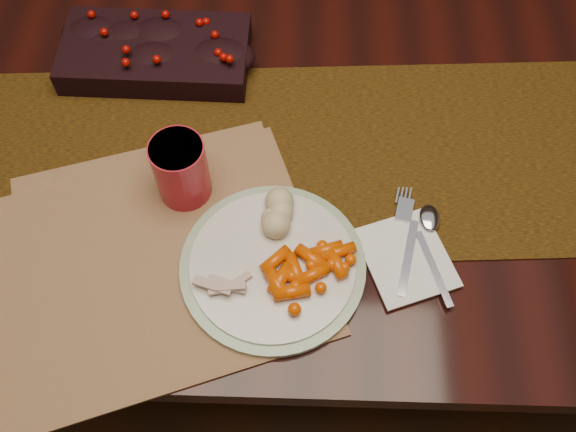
{
  "coord_description": "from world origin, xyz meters",
  "views": [
    {
      "loc": [
        -0.01,
        -0.7,
        1.59
      ],
      "look_at": [
        -0.03,
        -0.26,
        0.8
      ],
      "focal_mm": 40.0,
      "sensor_mm": 36.0,
      "label": 1
    }
  ],
  "objects_px": {
    "centerpiece": "(155,50)",
    "red_cup": "(181,170)",
    "dining_table": "(303,209)",
    "placemat_main": "(141,270)",
    "baby_carrots": "(306,268)",
    "turkey_shreds": "(225,282)",
    "napkin": "(406,258)",
    "mashed_potatoes": "(281,210)",
    "dinner_plate": "(273,266)"
  },
  "relations": [
    {
      "from": "baby_carrots",
      "to": "napkin",
      "type": "relative_size",
      "value": 0.91
    },
    {
      "from": "dinner_plate",
      "to": "mashed_potatoes",
      "type": "distance_m",
      "value": 0.08
    },
    {
      "from": "dinner_plate",
      "to": "mashed_potatoes",
      "type": "bearing_deg",
      "value": 82.93
    },
    {
      "from": "baby_carrots",
      "to": "turkey_shreds",
      "type": "bearing_deg",
      "value": -167.93
    },
    {
      "from": "baby_carrots",
      "to": "mashed_potatoes",
      "type": "height_order",
      "value": "mashed_potatoes"
    },
    {
      "from": "placemat_main",
      "to": "red_cup",
      "type": "bearing_deg",
      "value": 49.67
    },
    {
      "from": "napkin",
      "to": "dinner_plate",
      "type": "bearing_deg",
      "value": 165.73
    },
    {
      "from": "dining_table",
      "to": "red_cup",
      "type": "xyz_separation_m",
      "value": [
        -0.18,
        -0.19,
        0.43
      ]
    },
    {
      "from": "dining_table",
      "to": "turkey_shreds",
      "type": "relative_size",
      "value": 26.58
    },
    {
      "from": "baby_carrots",
      "to": "red_cup",
      "type": "xyz_separation_m",
      "value": [
        -0.19,
        0.14,
        0.03
      ]
    },
    {
      "from": "dining_table",
      "to": "red_cup",
      "type": "distance_m",
      "value": 0.51
    },
    {
      "from": "centerpiece",
      "to": "placemat_main",
      "type": "height_order",
      "value": "centerpiece"
    },
    {
      "from": "dinner_plate",
      "to": "red_cup",
      "type": "xyz_separation_m",
      "value": [
        -0.14,
        0.13,
        0.05
      ]
    },
    {
      "from": "placemat_main",
      "to": "napkin",
      "type": "height_order",
      "value": "napkin"
    },
    {
      "from": "red_cup",
      "to": "dinner_plate",
      "type": "bearing_deg",
      "value": -42.76
    },
    {
      "from": "dining_table",
      "to": "centerpiece",
      "type": "bearing_deg",
      "value": 166.01
    },
    {
      "from": "dinner_plate",
      "to": "napkin",
      "type": "relative_size",
      "value": 1.98
    },
    {
      "from": "dining_table",
      "to": "napkin",
      "type": "bearing_deg",
      "value": -63.92
    },
    {
      "from": "dinner_plate",
      "to": "mashed_potatoes",
      "type": "xyz_separation_m",
      "value": [
        0.01,
        0.07,
        0.03
      ]
    },
    {
      "from": "centerpiece",
      "to": "baby_carrots",
      "type": "xyz_separation_m",
      "value": [
        0.26,
        -0.39,
        -0.0
      ]
    },
    {
      "from": "placemat_main",
      "to": "baby_carrots",
      "type": "relative_size",
      "value": 4.11
    },
    {
      "from": "dining_table",
      "to": "dinner_plate",
      "type": "bearing_deg",
      "value": -98.26
    },
    {
      "from": "dining_table",
      "to": "turkey_shreds",
      "type": "distance_m",
      "value": 0.54
    },
    {
      "from": "placemat_main",
      "to": "baby_carrots",
      "type": "xyz_separation_m",
      "value": [
        0.24,
        -0.0,
        0.03
      ]
    },
    {
      "from": "dining_table",
      "to": "centerpiece",
      "type": "height_order",
      "value": "centerpiece"
    },
    {
      "from": "red_cup",
      "to": "baby_carrots",
      "type": "bearing_deg",
      "value": -36.62
    },
    {
      "from": "dinner_plate",
      "to": "red_cup",
      "type": "height_order",
      "value": "red_cup"
    },
    {
      "from": "dinner_plate",
      "to": "baby_carrots",
      "type": "relative_size",
      "value": 2.17
    },
    {
      "from": "baby_carrots",
      "to": "turkey_shreds",
      "type": "distance_m",
      "value": 0.11
    },
    {
      "from": "dining_table",
      "to": "red_cup",
      "type": "height_order",
      "value": "red_cup"
    },
    {
      "from": "mashed_potatoes",
      "to": "red_cup",
      "type": "xyz_separation_m",
      "value": [
        -0.15,
        0.05,
        0.02
      ]
    },
    {
      "from": "centerpiece",
      "to": "turkey_shreds",
      "type": "relative_size",
      "value": 4.62
    },
    {
      "from": "dining_table",
      "to": "centerpiece",
      "type": "relative_size",
      "value": 5.76
    },
    {
      "from": "dining_table",
      "to": "turkey_shreds",
      "type": "xyz_separation_m",
      "value": [
        -0.11,
        -0.35,
        0.4
      ]
    },
    {
      "from": "mashed_potatoes",
      "to": "turkey_shreds",
      "type": "relative_size",
      "value": 1.16
    },
    {
      "from": "baby_carrots",
      "to": "mashed_potatoes",
      "type": "distance_m",
      "value": 0.09
    },
    {
      "from": "dinner_plate",
      "to": "napkin",
      "type": "distance_m",
      "value": 0.19
    },
    {
      "from": "centerpiece",
      "to": "napkin",
      "type": "xyz_separation_m",
      "value": [
        0.4,
        -0.36,
        -0.03
      ]
    },
    {
      "from": "centerpiece",
      "to": "red_cup",
      "type": "height_order",
      "value": "red_cup"
    },
    {
      "from": "mashed_potatoes",
      "to": "baby_carrots",
      "type": "bearing_deg",
      "value": -65.52
    },
    {
      "from": "centerpiece",
      "to": "mashed_potatoes",
      "type": "height_order",
      "value": "centerpiece"
    },
    {
      "from": "dining_table",
      "to": "napkin",
      "type": "xyz_separation_m",
      "value": [
        0.15,
        -0.3,
        0.38
      ]
    },
    {
      "from": "napkin",
      "to": "centerpiece",
      "type": "bearing_deg",
      "value": 117.81
    },
    {
      "from": "placemat_main",
      "to": "napkin",
      "type": "distance_m",
      "value": 0.38
    },
    {
      "from": "centerpiece",
      "to": "dinner_plate",
      "type": "height_order",
      "value": "centerpiece"
    },
    {
      "from": "mashed_potatoes",
      "to": "turkey_shreds",
      "type": "xyz_separation_m",
      "value": [
        -0.07,
        -0.11,
        -0.01
      ]
    },
    {
      "from": "placemat_main",
      "to": "dinner_plate",
      "type": "height_order",
      "value": "dinner_plate"
    },
    {
      "from": "placemat_main",
      "to": "baby_carrots",
      "type": "bearing_deg",
      "value": -20.42
    },
    {
      "from": "baby_carrots",
      "to": "red_cup",
      "type": "height_order",
      "value": "red_cup"
    },
    {
      "from": "dinner_plate",
      "to": "placemat_main",
      "type": "bearing_deg",
      "value": -177.54
    }
  ]
}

